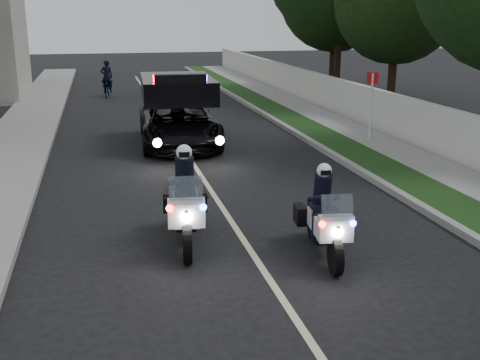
% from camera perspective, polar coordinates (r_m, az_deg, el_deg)
% --- Properties ---
extents(curb_right, '(0.20, 60.00, 0.15)m').
position_cam_1_polar(curb_right, '(17.26, 9.26, 2.23)').
color(curb_right, gray).
rests_on(curb_right, ground).
extents(grass_verge, '(1.20, 60.00, 0.16)m').
position_cam_1_polar(grass_verge, '(17.53, 11.38, 2.35)').
color(grass_verge, '#193814').
rests_on(grass_verge, ground).
extents(sidewalk_right, '(1.40, 60.00, 0.16)m').
position_cam_1_polar(sidewalk_right, '(18.11, 15.12, 2.54)').
color(sidewalk_right, gray).
rests_on(sidewalk_right, ground).
extents(property_wall, '(0.22, 60.00, 1.50)m').
position_cam_1_polar(property_wall, '(18.47, 18.02, 4.69)').
color(property_wall, beige).
rests_on(property_wall, ground).
extents(curb_left, '(0.20, 60.00, 0.15)m').
position_cam_1_polar(curb_left, '(16.06, -18.91, 0.56)').
color(curb_left, gray).
rests_on(curb_left, ground).
extents(lane_marking, '(0.12, 50.00, 0.01)m').
position_cam_1_polar(lane_marking, '(16.17, -4.31, 1.23)').
color(lane_marking, '#BFB78C').
rests_on(lane_marking, ground).
extents(police_moto_left, '(1.01, 2.21, 1.81)m').
position_cam_1_polar(police_moto_left, '(10.95, -5.18, -6.02)').
color(police_moto_left, silver).
rests_on(police_moto_left, ground).
extents(police_moto_right, '(0.91, 1.98, 1.62)m').
position_cam_1_polar(police_moto_right, '(10.48, 8.00, -7.15)').
color(police_moto_right, silver).
rests_on(police_moto_right, ground).
extents(police_suv, '(2.64, 5.25, 2.50)m').
position_cam_1_polar(police_suv, '(19.06, -5.87, 3.41)').
color(police_suv, black).
rests_on(police_suv, ground).
extents(bicycle, '(0.78, 1.79, 0.91)m').
position_cam_1_polar(bicycle, '(30.97, -12.63, 7.88)').
color(bicycle, black).
rests_on(bicycle, ground).
extents(cyclist, '(0.63, 0.46, 1.62)m').
position_cam_1_polar(cyclist, '(30.97, -12.63, 7.88)').
color(cyclist, black).
rests_on(cyclist, ground).
extents(sign_post, '(0.49, 0.49, 2.35)m').
position_cam_1_polar(sign_post, '(19.68, 12.33, 3.52)').
color(sign_post, red).
rests_on(sign_post, ground).
extents(tree_right_c, '(6.44, 6.44, 8.91)m').
position_cam_1_polar(tree_right_c, '(27.24, 14.26, 6.73)').
color(tree_right_c, '#1A3611').
rests_on(tree_right_c, ground).
extents(tree_right_d, '(8.18, 8.18, 12.25)m').
position_cam_1_polar(tree_right_d, '(31.05, 9.23, 8.07)').
color(tree_right_d, '#1B3D14').
rests_on(tree_right_d, ground).
extents(tree_right_e, '(7.66, 7.66, 9.69)m').
position_cam_1_polar(tree_right_e, '(32.45, 8.83, 8.41)').
color(tree_right_e, '#1A3510').
rests_on(tree_right_e, ground).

